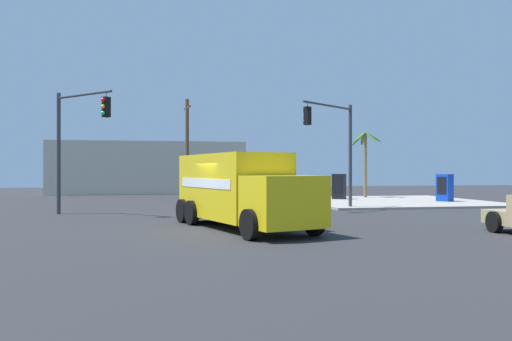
% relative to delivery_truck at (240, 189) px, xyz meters
% --- Properties ---
extents(ground_plane, '(100.00, 100.00, 0.00)m').
position_rel_delivery_truck_xyz_m(ground_plane, '(-0.40, 0.35, -1.49)').
color(ground_plane, '#2B2B2D').
extents(sidewalk_corner_far, '(12.39, 12.39, 0.14)m').
position_rel_delivery_truck_xyz_m(sidewalk_corner_far, '(12.79, 13.54, -1.42)').
color(sidewalk_corner_far, '#9E998E').
rests_on(sidewalk_corner_far, ground).
extents(delivery_truck, '(4.85, 8.09, 2.86)m').
position_rel_delivery_truck_xyz_m(delivery_truck, '(0.00, 0.00, 0.00)').
color(delivery_truck, yellow).
rests_on(delivery_truck, ground).
extents(traffic_light_primary, '(3.72, 2.85, 5.91)m').
position_rel_delivery_truck_xyz_m(traffic_light_primary, '(6.58, 7.63, 2.56)').
color(traffic_light_primary, '#38383D').
rests_on(traffic_light_primary, sidewalk_corner_far).
extents(traffic_light_secondary, '(3.03, 2.94, 6.19)m').
position_rel_delivery_truck_xyz_m(traffic_light_secondary, '(-7.33, 6.95, 2.56)').
color(traffic_light_secondary, '#38383D').
rests_on(traffic_light_secondary, ground).
extents(vending_machine_red, '(1.08, 1.15, 1.85)m').
position_rel_delivery_truck_xyz_m(vending_machine_red, '(15.88, 12.00, -0.42)').
color(vending_machine_red, '#0F38B2').
rests_on(vending_machine_red, sidewalk_corner_far).
extents(vending_machine_blue, '(1.17, 1.13, 1.85)m').
position_rel_delivery_truck_xyz_m(vending_machine_blue, '(9.76, 15.98, -0.42)').
color(vending_machine_blue, black).
rests_on(vending_machine_blue, sidewalk_corner_far).
extents(palm_tree_far, '(2.61, 2.52, 5.18)m').
position_rel_delivery_truck_xyz_m(palm_tree_far, '(12.58, 17.82, 2.03)').
color(palm_tree_far, '#7A6647').
rests_on(palm_tree_far, sidewalk_corner_far).
extents(utility_pole, '(0.49, 2.19, 8.09)m').
position_rel_delivery_truck_xyz_m(utility_pole, '(-1.11, 22.05, 2.70)').
color(utility_pole, brown).
rests_on(utility_pole, ground).
extents(building_backdrop, '(18.31, 6.00, 5.00)m').
position_rel_delivery_truck_xyz_m(building_backdrop, '(-4.44, 30.92, 1.01)').
color(building_backdrop, beige).
rests_on(building_backdrop, ground).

